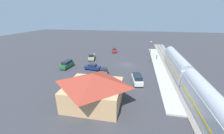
{
  "coord_description": "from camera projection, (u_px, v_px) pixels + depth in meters",
  "views": [
    {
      "loc": [
        -3.23,
        42.45,
        15.21
      ],
      "look_at": [
        3.79,
        5.58,
        1.0
      ],
      "focal_mm": 22.21,
      "sensor_mm": 36.0,
      "label": 1
    }
  ],
  "objects": [
    {
      "name": "sedan_navy",
      "position": [
        93.0,
        67.0,
        40.47
      ],
      "size": [
        4.67,
        2.64,
        1.74
      ],
      "color": "navy",
      "rests_on": "ground"
    },
    {
      "name": "pickup_tan",
      "position": [
        92.0,
        57.0,
        49.9
      ],
      "size": [
        3.15,
        5.71,
        2.14
      ],
      "color": "#C6B284",
      "rests_on": "ground"
    },
    {
      "name": "suv_green",
      "position": [
        67.0,
        64.0,
        41.93
      ],
      "size": [
        2.49,
        5.09,
        2.22
      ],
      "color": "#236638",
      "rests_on": "ground"
    },
    {
      "name": "pedestrian_on_platform",
      "position": [
        157.0,
        56.0,
        49.37
      ],
      "size": [
        0.36,
        0.36,
        1.71
      ],
      "color": "#333338",
      "rests_on": "platform"
    },
    {
      "name": "station_building",
      "position": [
        93.0,
        88.0,
        24.36
      ],
      "size": [
        10.36,
        9.05,
        5.88
      ],
      "color": "tan",
      "rests_on": "ground"
    },
    {
      "name": "platform",
      "position": [
        159.0,
        66.0,
        43.15
      ],
      "size": [
        3.2,
        46.0,
        0.3
      ],
      "color": "#B7B2A8",
      "rests_on": "ground"
    },
    {
      "name": "railway_track",
      "position": [
        172.0,
        67.0,
        42.47
      ],
      "size": [
        4.8,
        70.0,
        0.3
      ],
      "color": "gray",
      "rests_on": "ground"
    },
    {
      "name": "pickup_charcoal",
      "position": [
        104.0,
        74.0,
        35.6
      ],
      "size": [
        2.8,
        5.64,
        2.14
      ],
      "color": "#47494F",
      "rests_on": "ground"
    },
    {
      "name": "light_pole_near_platform",
      "position": [
        150.0,
        50.0,
        43.89
      ],
      "size": [
        0.44,
        0.44,
        7.53
      ],
      "color": "#515156",
      "rests_on": "ground"
    },
    {
      "name": "sedan_red",
      "position": [
        114.0,
        50.0,
        59.77
      ],
      "size": [
        2.73,
        4.78,
        1.74
      ],
      "color": "red",
      "rests_on": "ground"
    },
    {
      "name": "ground_plane",
      "position": [
        127.0,
        65.0,
        44.95
      ],
      "size": [
        200.0,
        200.0,
        0.0
      ],
      "primitive_type": "plane",
      "color": "#38383D"
    },
    {
      "name": "passenger_train",
      "position": [
        212.0,
        109.0,
        19.43
      ],
      "size": [
        2.93,
        61.42,
        4.98
      ],
      "color": "#ADB2BC",
      "rests_on": "railway_track"
    },
    {
      "name": "suv_white",
      "position": [
        137.0,
        79.0,
        32.41
      ],
      "size": [
        2.89,
        5.19,
        2.22
      ],
      "color": "white",
      "rests_on": "ground"
    }
  ]
}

